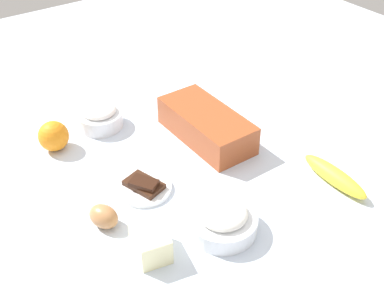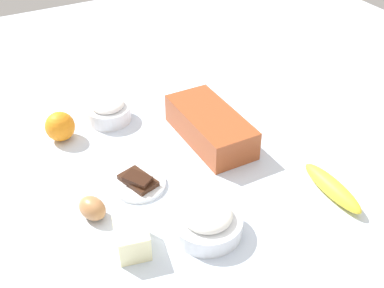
{
  "view_description": "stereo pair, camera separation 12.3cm",
  "coord_description": "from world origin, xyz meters",
  "px_view_note": "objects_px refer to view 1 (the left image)",
  "views": [
    {
      "loc": [
        0.8,
        -0.57,
        0.77
      ],
      "look_at": [
        0.0,
        0.0,
        0.04
      ],
      "focal_mm": 45.61,
      "sensor_mm": 36.0,
      "label": 1
    },
    {
      "loc": [
        0.87,
        -0.47,
        0.77
      ],
      "look_at": [
        0.0,
        0.0,
        0.04
      ],
      "focal_mm": 45.61,
      "sensor_mm": 36.0,
      "label": 2
    }
  ],
  "objects_px": {
    "flour_bowl": "(222,220)",
    "butter_block": "(150,242)",
    "banana": "(334,176)",
    "chocolate_plate": "(144,187)",
    "loaf_pan": "(206,125)",
    "orange_fruit": "(54,136)",
    "sugar_bowl": "(100,116)",
    "egg_near_butter": "(104,216)"
  },
  "relations": [
    {
      "from": "flour_bowl",
      "to": "butter_block",
      "type": "distance_m",
      "value": 0.16
    },
    {
      "from": "banana",
      "to": "chocolate_plate",
      "type": "distance_m",
      "value": 0.45
    },
    {
      "from": "loaf_pan",
      "to": "orange_fruit",
      "type": "relative_size",
      "value": 3.54
    },
    {
      "from": "flour_bowl",
      "to": "butter_block",
      "type": "relative_size",
      "value": 1.66
    },
    {
      "from": "banana",
      "to": "flour_bowl",
      "type": "bearing_deg",
      "value": -96.14
    },
    {
      "from": "sugar_bowl",
      "to": "chocolate_plate",
      "type": "xyz_separation_m",
      "value": [
        0.3,
        -0.04,
        -0.02
      ]
    },
    {
      "from": "loaf_pan",
      "to": "sugar_bowl",
      "type": "xyz_separation_m",
      "value": [
        -0.22,
        -0.21,
        -0.01
      ]
    },
    {
      "from": "butter_block",
      "to": "chocolate_plate",
      "type": "height_order",
      "value": "butter_block"
    },
    {
      "from": "flour_bowl",
      "to": "egg_near_butter",
      "type": "height_order",
      "value": "flour_bowl"
    },
    {
      "from": "sugar_bowl",
      "to": "egg_near_butter",
      "type": "xyz_separation_m",
      "value": [
        0.35,
        -0.17,
        -0.01
      ]
    },
    {
      "from": "orange_fruit",
      "to": "banana",
      "type": "bearing_deg",
      "value": 43.41
    },
    {
      "from": "banana",
      "to": "orange_fruit",
      "type": "height_order",
      "value": "orange_fruit"
    },
    {
      "from": "egg_near_butter",
      "to": "chocolate_plate",
      "type": "relative_size",
      "value": 0.54
    },
    {
      "from": "orange_fruit",
      "to": "butter_block",
      "type": "bearing_deg",
      "value": 2.21
    },
    {
      "from": "chocolate_plate",
      "to": "loaf_pan",
      "type": "bearing_deg",
      "value": 109.35
    },
    {
      "from": "banana",
      "to": "egg_near_butter",
      "type": "height_order",
      "value": "egg_near_butter"
    },
    {
      "from": "loaf_pan",
      "to": "chocolate_plate",
      "type": "relative_size",
      "value": 2.15
    },
    {
      "from": "banana",
      "to": "egg_near_butter",
      "type": "xyz_separation_m",
      "value": [
        -0.19,
        -0.51,
        0.01
      ]
    },
    {
      "from": "orange_fruit",
      "to": "butter_block",
      "type": "distance_m",
      "value": 0.45
    },
    {
      "from": "flour_bowl",
      "to": "loaf_pan",
      "type": "bearing_deg",
      "value": 148.93
    },
    {
      "from": "loaf_pan",
      "to": "orange_fruit",
      "type": "distance_m",
      "value": 0.4
    },
    {
      "from": "sugar_bowl",
      "to": "butter_block",
      "type": "height_order",
      "value": "sugar_bowl"
    },
    {
      "from": "flour_bowl",
      "to": "egg_near_butter",
      "type": "bearing_deg",
      "value": -128.73
    },
    {
      "from": "banana",
      "to": "orange_fruit",
      "type": "relative_size",
      "value": 2.4
    },
    {
      "from": "loaf_pan",
      "to": "egg_near_butter",
      "type": "height_order",
      "value": "loaf_pan"
    },
    {
      "from": "sugar_bowl",
      "to": "orange_fruit",
      "type": "height_order",
      "value": "orange_fruit"
    },
    {
      "from": "loaf_pan",
      "to": "banana",
      "type": "bearing_deg",
      "value": 22.79
    },
    {
      "from": "sugar_bowl",
      "to": "orange_fruit",
      "type": "distance_m",
      "value": 0.15
    },
    {
      "from": "chocolate_plate",
      "to": "egg_near_butter",
      "type": "bearing_deg",
      "value": -69.71
    },
    {
      "from": "flour_bowl",
      "to": "egg_near_butter",
      "type": "xyz_separation_m",
      "value": [
        -0.16,
        -0.2,
        -0.01
      ]
    },
    {
      "from": "banana",
      "to": "chocolate_plate",
      "type": "xyz_separation_m",
      "value": [
        -0.24,
        -0.38,
        -0.01
      ]
    },
    {
      "from": "loaf_pan",
      "to": "chocolate_plate",
      "type": "xyz_separation_m",
      "value": [
        0.09,
        -0.25,
        -0.03
      ]
    },
    {
      "from": "egg_near_butter",
      "to": "flour_bowl",
      "type": "bearing_deg",
      "value": 51.27
    },
    {
      "from": "loaf_pan",
      "to": "egg_near_butter",
      "type": "relative_size",
      "value": 4.0
    },
    {
      "from": "flour_bowl",
      "to": "butter_block",
      "type": "bearing_deg",
      "value": -102.28
    },
    {
      "from": "loaf_pan",
      "to": "banana",
      "type": "height_order",
      "value": "loaf_pan"
    },
    {
      "from": "sugar_bowl",
      "to": "banana",
      "type": "bearing_deg",
      "value": 32.37
    },
    {
      "from": "chocolate_plate",
      "to": "flour_bowl",
      "type": "bearing_deg",
      "value": 18.77
    },
    {
      "from": "loaf_pan",
      "to": "banana",
      "type": "distance_m",
      "value": 0.35
    },
    {
      "from": "banana",
      "to": "orange_fruit",
      "type": "distance_m",
      "value": 0.71
    },
    {
      "from": "loaf_pan",
      "to": "butter_block",
      "type": "relative_size",
      "value": 3.11
    },
    {
      "from": "butter_block",
      "to": "sugar_bowl",
      "type": "bearing_deg",
      "value": 165.0
    }
  ]
}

